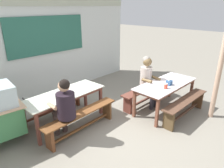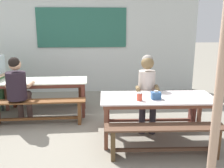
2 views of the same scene
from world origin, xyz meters
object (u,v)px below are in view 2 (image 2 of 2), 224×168
at_px(person_left_back_turned, 18,86).
at_px(wooden_support_post, 220,80).
at_px(bench_far_back, 48,92).
at_px(bench_near_back, 150,109).
at_px(dining_table_near, 157,101).
at_px(bench_far_front, 38,108).
at_px(person_right_near_table, 147,87).
at_px(condiment_jar, 139,97).
at_px(bench_near_front, 164,137).
at_px(tissue_box, 156,95).
at_px(dining_table_far, 42,84).

relative_size(person_left_back_turned, wooden_support_post, 0.52).
distance_m(bench_far_back, bench_near_back, 2.49).
bearing_deg(person_left_back_turned, bench_far_back, 72.98).
distance_m(dining_table_near, bench_far_front, 2.23).
bearing_deg(person_right_near_table, person_left_back_turned, 172.28).
relative_size(bench_far_back, condiment_jar, 13.51).
height_order(dining_table_near, bench_near_front, dining_table_near).
xyz_separation_m(bench_near_back, person_right_near_table, (-0.09, -0.06, 0.45)).
height_order(person_right_near_table, tissue_box, person_right_near_table).
bearing_deg(wooden_support_post, bench_far_back, 131.64).
height_order(bench_near_front, wooden_support_post, wooden_support_post).
height_order(bench_far_front, bench_near_back, same).
xyz_separation_m(bench_far_front, person_left_back_turned, (-0.35, 0.05, 0.43)).
xyz_separation_m(person_left_back_turned, wooden_support_post, (2.89, -1.82, 0.49)).
distance_m(dining_table_far, person_right_near_table, 2.17).
bearing_deg(tissue_box, bench_near_front, -85.23).
relative_size(bench_near_back, wooden_support_post, 0.74).
bearing_deg(dining_table_near, dining_table_far, 147.77).
bearing_deg(wooden_support_post, bench_near_front, 136.31).
relative_size(bench_far_front, bench_near_back, 0.98).
bearing_deg(bench_far_front, bench_near_back, -5.65).
bearing_deg(dining_table_far, condiment_jar, -39.95).
relative_size(dining_table_near, bench_far_front, 1.02).
relative_size(dining_table_far, bench_far_back, 1.08).
height_order(condiment_jar, wooden_support_post, wooden_support_post).
xyz_separation_m(bench_near_front, tissue_box, (-0.04, 0.45, 0.47)).
xyz_separation_m(bench_near_back, tissue_box, (-0.07, -0.66, 0.46)).
xyz_separation_m(person_left_back_turned, condiment_jar, (2.10, -0.97, 0.05)).
bearing_deg(person_left_back_turned, bench_near_back, -5.96).
bearing_deg(person_left_back_turned, person_right_near_table, -7.72).
bearing_deg(dining_table_far, dining_table_near, -32.23).
height_order(bench_near_back, bench_near_front, same).
relative_size(dining_table_far, bench_far_front, 1.03).
bearing_deg(bench_near_back, bench_far_front, 174.35).
bearing_deg(bench_far_back, person_right_near_table, -34.25).
height_order(dining_table_far, bench_far_back, dining_table_far).
bearing_deg(bench_far_back, tissue_box, -44.02).
relative_size(bench_far_back, person_right_near_table, 1.29).
distance_m(dining_table_near, bench_near_front, 0.65).
distance_m(bench_near_back, bench_near_front, 1.11).
distance_m(dining_table_near, person_left_back_turned, 2.55).
xyz_separation_m(bench_far_front, person_right_near_table, (2.00, -0.27, 0.45)).
xyz_separation_m(dining_table_far, person_left_back_turned, (-0.34, -0.51, 0.09)).
distance_m(dining_table_far, bench_far_back, 0.65).
bearing_deg(bench_far_back, dining_table_far, -88.77).
relative_size(dining_table_near, person_right_near_table, 1.38).
bearing_deg(bench_far_front, person_right_near_table, -7.70).
xyz_separation_m(bench_far_front, condiment_jar, (1.75, -0.92, 0.47)).
bearing_deg(bench_far_front, person_left_back_turned, 172.18).
distance_m(dining_table_far, dining_table_near, 2.46).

